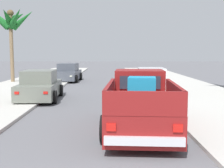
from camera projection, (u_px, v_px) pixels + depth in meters
The scene contains 8 objects.
sidewalk_right at pixel (204, 98), 15.36m from camera, with size 5.28×60.00×0.12m, color beige.
curb_left at pixel (20, 99), 15.27m from camera, with size 0.16×60.00×0.10m, color silver.
curb_right at pixel (180, 98), 15.35m from camera, with size 0.16×60.00×0.10m, color silver.
pickup_truck at pixel (140, 104), 9.36m from camera, with size 2.49×5.33×1.80m.
car_left_near at pixel (68, 73), 25.08m from camera, with size 2.15×4.31×1.54m.
car_right_near at pixel (40, 86), 15.13m from camera, with size 2.18×4.32×1.54m.
car_left_mid at pixel (151, 82), 17.27m from camera, with size 2.20×4.34×1.54m.
palm_tree_right_fore at pixel (11, 21), 23.07m from camera, with size 3.92×3.72×5.88m.
Camera 1 is at (0.47, -3.15, 2.42)m, focal length 47.18 mm.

